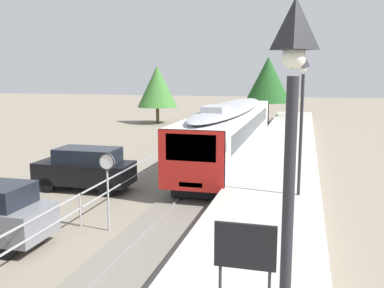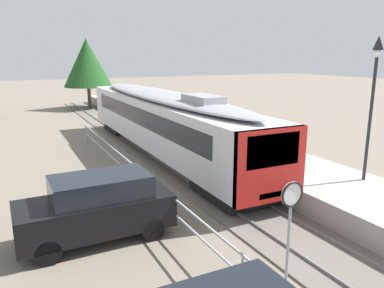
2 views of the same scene
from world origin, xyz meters
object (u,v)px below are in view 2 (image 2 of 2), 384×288
object	(u,v)px
platform_lamp_mid_platform	(374,82)
parked_suv_black	(97,207)
commuter_train	(162,118)
speed_limit_sign	(291,210)

from	to	relation	value
platform_lamp_mid_platform	parked_suv_black	size ratio (longest dim) A/B	1.15
commuter_train	parked_suv_black	distance (m)	10.14
commuter_train	speed_limit_sign	size ratio (longest dim) A/B	7.05
speed_limit_sign	parked_suv_black	size ratio (longest dim) A/B	0.61
commuter_train	parked_suv_black	world-z (taller)	commuter_train
commuter_train	parked_suv_black	xyz separation A→B (m)	(-5.55, -8.42, -1.09)
platform_lamp_mid_platform	speed_limit_sign	xyz separation A→B (m)	(-6.45, -3.22, -2.50)
platform_lamp_mid_platform	parked_suv_black	bearing A→B (deg)	171.52
platform_lamp_mid_platform	parked_suv_black	xyz separation A→B (m)	(-9.88, 1.47, -3.56)
commuter_train	speed_limit_sign	world-z (taller)	commuter_train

